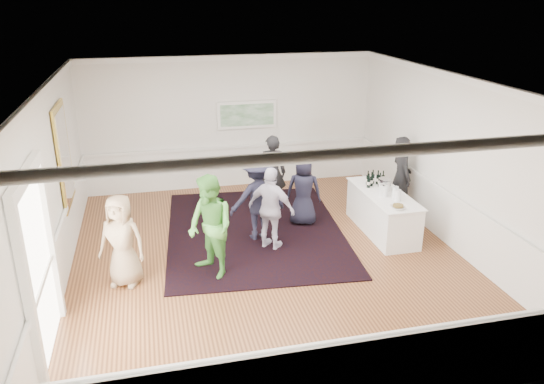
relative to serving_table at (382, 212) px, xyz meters
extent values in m
plane|color=#935930|center=(-2.48, -0.55, -0.42)|extent=(8.00, 8.00, 0.00)
cube|color=white|center=(-2.48, -0.55, 2.78)|extent=(7.00, 8.00, 0.02)
cube|color=white|center=(-5.98, -0.55, 1.18)|extent=(0.02, 8.00, 3.20)
cube|color=white|center=(1.02, -0.55, 1.18)|extent=(0.02, 8.00, 3.20)
cube|color=white|center=(-2.48, 3.45, 1.18)|extent=(7.00, 0.02, 3.20)
cube|color=white|center=(-2.48, -4.55, 1.18)|extent=(7.00, 0.02, 3.20)
cube|color=gold|center=(-5.94, 0.75, 1.38)|extent=(0.04, 1.25, 1.85)
cube|color=white|center=(-5.91, 0.75, 1.38)|extent=(0.01, 1.05, 1.65)
cube|color=white|center=(-5.91, -3.27, 0.78)|extent=(0.10, 0.14, 2.40)
cube|color=white|center=(-5.91, -1.63, 0.78)|extent=(0.10, 0.14, 2.40)
cube|color=white|center=(-5.91, -2.45, 2.06)|extent=(0.10, 1.78, 0.16)
cube|color=white|center=(-5.95, -2.45, 0.78)|extent=(0.02, 1.50, 2.40)
cube|color=white|center=(-2.08, 3.40, 1.36)|extent=(1.44, 0.05, 0.66)
cube|color=#2A7133|center=(-2.08, 3.37, 1.36)|extent=(1.30, 0.01, 0.52)
cube|color=black|center=(-2.49, 0.61, -0.41)|extent=(3.83, 4.81, 0.02)
cube|color=white|center=(0.00, 0.00, -0.01)|extent=(0.73, 2.01, 0.82)
cube|color=white|center=(0.00, 0.00, 0.41)|extent=(0.79, 2.07, 0.02)
imported|color=black|center=(0.72, 0.71, 0.46)|extent=(0.44, 0.66, 1.76)
imported|color=#9E8363|center=(-4.99, -0.91, 0.36)|extent=(0.90, 0.74, 1.57)
imported|color=#52A542|center=(-3.55, -0.94, 0.47)|extent=(1.00, 1.08, 1.78)
imported|color=silver|center=(-2.33, -0.19, 0.37)|extent=(0.96, 0.91, 1.59)
imported|color=black|center=(-2.49, 0.30, 0.42)|extent=(1.16, 0.76, 1.69)
imported|color=black|center=(-1.87, 1.69, 0.42)|extent=(0.69, 0.52, 1.69)
imported|color=black|center=(-1.42, 0.77, 0.31)|extent=(0.84, 0.70, 1.47)
cylinder|color=#7CB841|center=(-0.08, -0.18, 0.54)|extent=(0.12, 0.12, 0.24)
cylinder|color=#CC3C5F|center=(0.09, -0.30, 0.54)|extent=(0.12, 0.12, 0.24)
cylinder|color=#89BF44|center=(-0.09, -0.09, 0.54)|extent=(0.12, 0.12, 0.24)
cylinder|color=beige|center=(0.06, -0.46, 0.54)|extent=(0.12, 0.12, 0.24)
cylinder|color=#D07334|center=(-0.13, -0.16, 0.54)|extent=(0.12, 0.12, 0.24)
cylinder|color=silver|center=(0.07, 0.14, 0.53)|extent=(0.26, 0.26, 0.25)
imported|color=white|center=(-0.10, -0.82, 0.45)|extent=(0.26, 0.26, 0.06)
cylinder|color=olive|center=(-0.10, -0.82, 0.47)|extent=(0.19, 0.19, 0.04)
camera|label=1|loc=(-4.42, -8.99, 4.13)|focal=35.00mm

